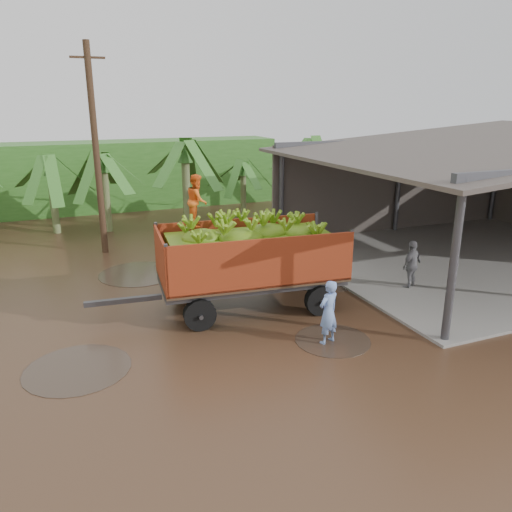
# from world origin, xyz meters

# --- Properties ---
(ground) EXTENTS (100.00, 100.00, 0.00)m
(ground) POSITION_xyz_m (0.00, 0.00, 0.00)
(ground) COLOR black
(ground) RESTS_ON ground
(packing_shed) EXTENTS (12.78, 10.80, 4.76)m
(packing_shed) POSITION_xyz_m (11.77, 1.77, 2.50)
(packing_shed) COLOR gray
(packing_shed) RESTS_ON ground
(hedge_north) EXTENTS (22.00, 3.00, 3.60)m
(hedge_north) POSITION_xyz_m (-2.00, 16.00, 1.80)
(hedge_north) COLOR #2D661E
(hedge_north) RESTS_ON ground
(banana_trailer) EXTENTS (7.07, 2.91, 3.75)m
(banana_trailer) POSITION_xyz_m (1.71, 0.11, 1.51)
(banana_trailer) COLOR red
(banana_trailer) RESTS_ON ground
(man_blue) EXTENTS (0.67, 0.54, 1.59)m
(man_blue) POSITION_xyz_m (2.62, -2.65, 0.80)
(man_blue) COLOR #708ECC
(man_blue) RESTS_ON ground
(man_grey) EXTENTS (1.00, 0.69, 1.57)m
(man_grey) POSITION_xyz_m (6.87, -0.45, 0.79)
(man_grey) COLOR slate
(man_grey) RESTS_ON ground
(utility_pole) EXTENTS (1.20, 0.24, 7.67)m
(utility_pole) POSITION_xyz_m (-1.48, 7.35, 3.89)
(utility_pole) COLOR #47301E
(utility_pole) RESTS_ON ground
(banana_plants) EXTENTS (24.19, 20.81, 4.05)m
(banana_plants) POSITION_xyz_m (-4.66, 6.11, 1.82)
(banana_plants) COLOR #2D661E
(banana_plants) RESTS_ON ground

